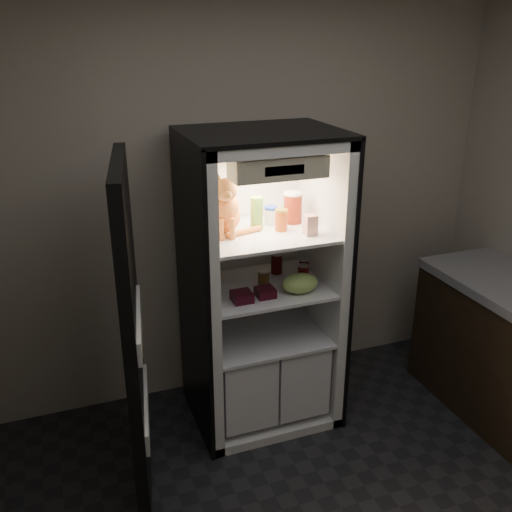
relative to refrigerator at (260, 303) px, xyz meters
The scene contains 16 objects.
room_shell 1.61m from the refrigerator, 90.00° to the right, with size 3.60×3.60×3.60m.
refrigerator is the anchor object (origin of this frame).
fridge_door 0.96m from the refrigerator, 153.29° to the right, with size 0.20×0.87×1.85m.
tabby_cat 0.68m from the refrigerator, behind, with size 0.32×0.38×0.39m.
parmesan_shaker 0.60m from the refrigerator, 152.23° to the right, with size 0.08×0.08×0.20m.
mayo_tub 0.56m from the refrigerator, 23.87° to the left, with size 0.08×0.08×0.11m.
salsa_jar 0.58m from the refrigerator, 39.98° to the right, with size 0.07×0.07×0.13m.
pepper_jar 0.64m from the refrigerator, ahead, with size 0.11×0.11×0.19m.
cream_carton 0.64m from the refrigerator, 42.51° to the right, with size 0.07×0.07×0.12m, color white.
soda_can_a 0.27m from the refrigerator, 29.28° to the left, with size 0.07×0.07×0.13m.
soda_can_b 0.36m from the refrigerator, ahead, with size 0.06×0.06×0.11m.
soda_can_c 0.34m from the refrigerator, 31.17° to the right, with size 0.07×0.07×0.13m.
condiment_jar 0.21m from the refrigerator, 86.47° to the right, with size 0.07×0.07×0.10m.
grape_bag 0.35m from the refrigerator, 53.17° to the right, with size 0.23×0.16×0.11m, color #9DCA5E.
berry_box_left 0.35m from the refrigerator, 130.69° to the right, with size 0.11×0.11×0.06m, color #490C1B.
berry_box_right 0.28m from the refrigerator, 102.17° to the right, with size 0.11×0.11×0.05m, color #490C1B.
Camera 1 is at (-1.14, -1.64, 2.40)m, focal length 40.00 mm.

